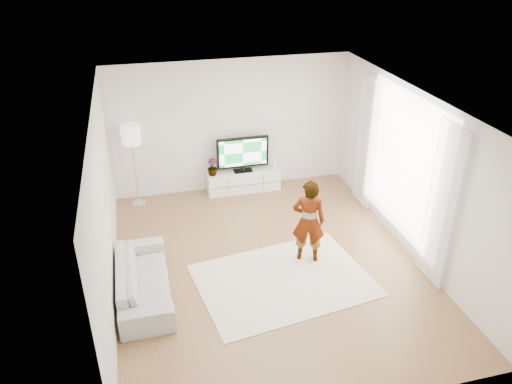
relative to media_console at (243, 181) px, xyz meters
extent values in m
plane|color=#A17B48|center=(-0.20, -2.76, -0.22)|extent=(6.00, 6.00, 0.00)
plane|color=white|center=(-0.20, -2.76, 2.58)|extent=(6.00, 6.00, 0.00)
cube|color=silver|center=(-2.70, -2.76, 1.18)|extent=(0.02, 6.00, 2.80)
cube|color=silver|center=(2.30, -2.76, 1.18)|extent=(0.02, 6.00, 2.80)
cube|color=silver|center=(-0.20, 0.24, 1.18)|extent=(5.00, 0.02, 2.80)
cube|color=silver|center=(-0.20, -5.76, 1.18)|extent=(5.00, 0.02, 2.80)
cube|color=white|center=(2.28, -2.46, 1.23)|extent=(0.01, 2.60, 2.50)
cube|color=white|center=(2.20, -3.76, 1.13)|extent=(0.04, 0.70, 2.60)
cube|color=white|center=(2.20, -1.16, 1.13)|extent=(0.04, 0.70, 2.60)
cube|color=white|center=(0.00, 0.00, 0.00)|extent=(1.56, 0.44, 0.44)
cube|color=black|center=(0.00, -0.22, 0.00)|extent=(1.51, 0.00, 0.01)
cube|color=black|center=(-0.39, -0.22, 0.00)|extent=(0.01, 0.00, 0.39)
cube|color=black|center=(0.39, -0.22, 0.00)|extent=(0.01, 0.00, 0.39)
cube|color=black|center=(0.00, 0.03, 0.23)|extent=(0.40, 0.22, 0.02)
cube|color=black|center=(0.00, 0.03, 0.28)|extent=(0.08, 0.05, 0.08)
cube|color=black|center=(0.00, 0.03, 0.66)|extent=(1.11, 0.06, 0.67)
cube|color=#179235|center=(0.00, 0.00, 0.66)|extent=(1.01, 0.01, 0.58)
cube|color=white|center=(0.68, 0.00, 0.32)|extent=(0.06, 0.15, 0.20)
cube|color=#4CB2FF|center=(0.68, -0.08, 0.34)|extent=(0.01, 0.00, 0.11)
imported|color=#3F7238|center=(-0.66, 0.00, 0.41)|extent=(0.23, 0.23, 0.37)
cube|color=white|center=(-0.08, -3.25, -0.21)|extent=(2.95, 2.31, 0.01)
imported|color=#334772|center=(0.48, -2.77, 0.54)|extent=(0.64, 0.53, 1.49)
imported|color=#ADACA8|center=(-2.27, -3.05, 0.07)|extent=(0.78, 1.98, 0.58)
cylinder|color=silver|center=(-2.23, -0.06, -0.21)|extent=(0.29, 0.29, 0.02)
cylinder|color=silver|center=(-2.23, -0.06, 0.46)|extent=(0.04, 0.04, 1.32)
cylinder|color=white|center=(-2.23, -0.06, 1.30)|extent=(0.38, 0.38, 0.37)
camera|label=1|loc=(-2.09, -9.40, 4.82)|focal=35.00mm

